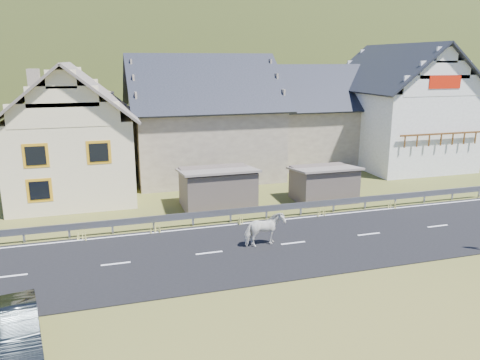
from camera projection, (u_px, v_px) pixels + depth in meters
name	position (u px, v px, depth m)	size (l,w,h in m)	color
ground	(293.00, 244.00, 21.74)	(160.00, 160.00, 0.00)	#394719
road	(293.00, 243.00, 21.73)	(60.00, 7.00, 0.04)	black
lane_markings	(293.00, 243.00, 21.72)	(60.00, 6.60, 0.01)	silver
guardrail	(267.00, 209.00, 25.01)	(28.10, 0.09, 0.75)	#93969B
shed_left	(217.00, 189.00, 26.94)	(4.30, 3.30, 2.40)	brown
shed_right	(324.00, 184.00, 28.30)	(3.80, 2.90, 2.20)	brown
house_cream	(70.00, 125.00, 29.02)	(7.80, 9.80, 8.30)	beige
house_stone_a	(202.00, 111.00, 34.22)	(10.80, 9.80, 8.90)	tan
house_stone_b	(315.00, 110.00, 38.94)	(9.80, 8.80, 8.10)	tan
house_white	(399.00, 101.00, 37.61)	(8.80, 10.80, 9.70)	white
mountain	(134.00, 130.00, 195.15)	(440.00, 280.00, 260.00)	#253314
horse	(264.00, 230.00, 21.24)	(1.83, 0.83, 1.54)	silver
car	(14.00, 332.00, 13.54)	(1.40, 4.03, 1.33)	black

